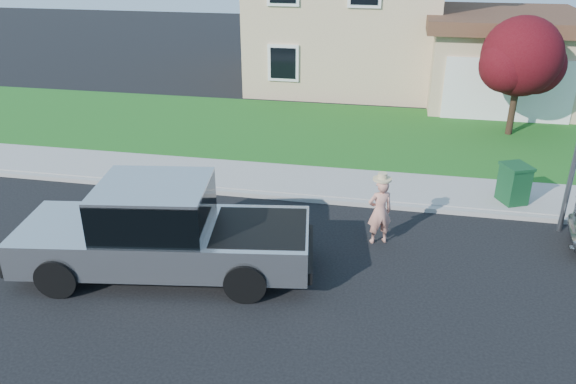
{
  "coord_description": "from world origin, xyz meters",
  "views": [
    {
      "loc": [
        2.46,
        -10.38,
        6.45
      ],
      "look_at": [
        0.28,
        0.8,
        1.2
      ],
      "focal_mm": 35.0,
      "sensor_mm": 36.0,
      "label": 1
    }
  ],
  "objects_px": {
    "pickup_truck": "(163,232)",
    "trash_bin": "(514,183)",
    "ornamental_tree": "(522,60)",
    "woman": "(380,210)"
  },
  "relations": [
    {
      "from": "ornamental_tree",
      "to": "trash_bin",
      "type": "xyz_separation_m",
      "value": [
        -0.87,
        -5.85,
        -1.99
      ]
    },
    {
      "from": "woman",
      "to": "trash_bin",
      "type": "xyz_separation_m",
      "value": [
        3.29,
        2.51,
        -0.15
      ]
    },
    {
      "from": "pickup_truck",
      "to": "trash_bin",
      "type": "distance_m",
      "value": 8.87
    },
    {
      "from": "trash_bin",
      "to": "woman",
      "type": "bearing_deg",
      "value": -167.36
    },
    {
      "from": "pickup_truck",
      "to": "woman",
      "type": "xyz_separation_m",
      "value": [
        4.29,
        2.09,
        -0.11
      ]
    },
    {
      "from": "pickup_truck",
      "to": "trash_bin",
      "type": "xyz_separation_m",
      "value": [
        7.58,
        4.6,
        -0.26
      ]
    },
    {
      "from": "ornamental_tree",
      "to": "trash_bin",
      "type": "height_order",
      "value": "ornamental_tree"
    },
    {
      "from": "trash_bin",
      "to": "ornamental_tree",
      "type": "bearing_deg",
      "value": 56.83
    },
    {
      "from": "woman",
      "to": "pickup_truck",
      "type": "bearing_deg",
      "value": 3.84
    },
    {
      "from": "pickup_truck",
      "to": "trash_bin",
      "type": "height_order",
      "value": "pickup_truck"
    }
  ]
}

